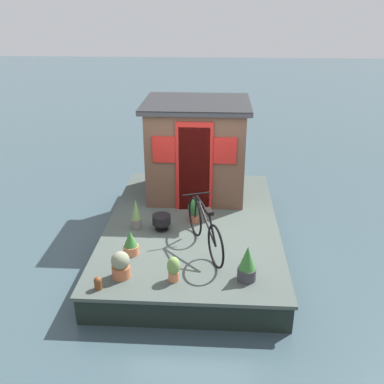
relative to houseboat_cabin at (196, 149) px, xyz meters
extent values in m
plane|color=#384C54|center=(-1.35, 0.00, -1.53)|extent=(60.00, 60.00, 0.00)
cube|color=#424C47|center=(-1.35, 0.00, -1.04)|extent=(4.93, 3.21, 0.06)
cube|color=black|center=(-1.35, 0.00, -1.30)|extent=(4.83, 3.14, 0.45)
cube|color=brown|center=(0.01, 0.00, -0.06)|extent=(1.62, 1.95, 1.91)
cube|color=#28282B|center=(0.01, 0.00, 0.94)|extent=(1.82, 2.15, 0.10)
cube|color=#19334C|center=(-0.82, 0.00, -0.16)|extent=(0.04, 0.60, 1.70)
cube|color=red|center=(-0.82, 0.00, -0.11)|extent=(0.03, 0.72, 1.80)
cube|color=red|center=(-0.82, -0.59, 0.24)|extent=(0.03, 0.44, 0.52)
cube|color=red|center=(-0.82, 0.59, 0.24)|extent=(0.03, 0.44, 0.52)
torus|color=black|center=(-1.85, -0.07, -0.66)|extent=(0.67, 0.28, 0.70)
torus|color=black|center=(-2.85, -0.45, -0.66)|extent=(0.67, 0.28, 0.70)
cylinder|color=black|center=(-2.39, -0.28, -0.44)|extent=(0.95, 0.38, 0.48)
cylinder|color=black|center=(-2.23, -0.22, -0.23)|extent=(0.62, 0.26, 0.07)
cylinder|color=black|center=(-2.69, -0.39, -0.45)|extent=(0.36, 0.16, 0.44)
cylinder|color=black|center=(-1.89, -0.09, -0.44)|extent=(0.13, 0.08, 0.46)
cube|color=black|center=(-2.53, -0.33, -0.22)|extent=(0.22, 0.16, 0.06)
cylinder|color=black|center=(-1.93, -0.10, -0.18)|extent=(0.20, 0.48, 0.02)
cylinder|color=#935138|center=(-1.37, -0.02, -0.93)|extent=(0.21, 0.21, 0.16)
ellipsoid|color=#2D602D|center=(-1.37, -0.02, -0.72)|extent=(0.22, 0.22, 0.37)
cylinder|color=#B2603D|center=(-3.24, 0.98, -0.92)|extent=(0.28, 0.28, 0.19)
sphere|color=gray|center=(-3.24, 0.98, -0.73)|extent=(0.29, 0.29, 0.29)
cylinder|color=#C6754C|center=(-2.58, 0.95, -0.94)|extent=(0.26, 0.26, 0.15)
cone|color=#387533|center=(-2.58, 0.95, -0.73)|extent=(0.23, 0.23, 0.26)
cylinder|color=#38383D|center=(-3.20, -0.92, -0.92)|extent=(0.29, 0.29, 0.20)
cone|color=#387533|center=(-3.20, -0.92, -0.63)|extent=(0.26, 0.26, 0.37)
cylinder|color=slate|center=(-1.68, 1.02, -0.92)|extent=(0.18, 0.18, 0.18)
cone|color=#70934C|center=(-1.68, 1.02, -0.63)|extent=(0.16, 0.16, 0.39)
cylinder|color=#C6754C|center=(-3.29, 0.17, -0.94)|extent=(0.16, 0.16, 0.15)
ellipsoid|color=#70934C|center=(-3.29, 0.17, -0.76)|extent=(0.20, 0.20, 0.29)
cylinder|color=black|center=(-1.71, 0.55, -0.81)|extent=(0.34, 0.34, 0.17)
cylinder|color=black|center=(-1.71, 0.55, -0.95)|extent=(0.04, 0.04, 0.12)
cylinder|color=black|center=(-1.71, 0.55, -1.00)|extent=(0.24, 0.24, 0.02)
cylinder|color=brown|center=(-3.57, 1.25, -0.94)|extent=(0.11, 0.11, 0.14)
sphere|color=brown|center=(-3.57, 1.25, -0.87)|extent=(0.12, 0.12, 0.12)
camera|label=1|loc=(-8.85, -0.43, 2.89)|focal=41.40mm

